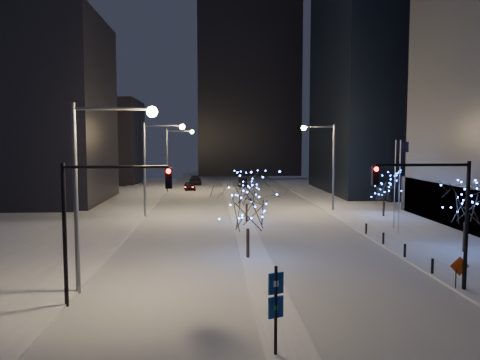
{
  "coord_description": "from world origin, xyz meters",
  "views": [
    {
      "loc": [
        -2.94,
        -22.61,
        8.01
      ],
      "look_at": [
        -0.71,
        13.86,
        5.0
      ],
      "focal_mm": 35.0,
      "sensor_mm": 36.0,
      "label": 1
    }
  ],
  "objects": [
    {
      "name": "bollards",
      "position": [
        10.2,
        10.0,
        0.6
      ],
      "size": [
        0.16,
        12.16,
        0.9
      ],
      "color": "black",
      "rests_on": "east_sidewalk"
    },
    {
      "name": "ground",
      "position": [
        0.0,
        0.0,
        0.0
      ],
      "size": [
        160.0,
        160.0,
        0.0
      ],
      "primitive_type": "plane",
      "color": "silver",
      "rests_on": "ground"
    },
    {
      "name": "street_lamp_w_near",
      "position": [
        -8.94,
        2.0,
        6.5
      ],
      "size": [
        4.4,
        0.56,
        10.0
      ],
      "color": "#595E66",
      "rests_on": "ground"
    },
    {
      "name": "construction_sign",
      "position": [
        10.3,
        1.16,
        1.2
      ],
      "size": [
        1.05,
        0.1,
        1.74
      ],
      "rotation": [
        0.0,
        0.0,
        -0.06
      ],
      "color": "black",
      "rests_on": "east_sidewalk"
    },
    {
      "name": "median",
      "position": [
        0.0,
        30.0,
        0.07
      ],
      "size": [
        2.0,
        80.0,
        0.15
      ],
      "primitive_type": "cube",
      "color": "silver",
      "rests_on": "ground"
    },
    {
      "name": "traffic_signal_east",
      "position": [
        8.94,
        1.0,
        4.76
      ],
      "size": [
        5.26,
        0.43,
        7.0
      ],
      "color": "black",
      "rests_on": "ground"
    },
    {
      "name": "holiday_tree_plaza_far",
      "position": [
        15.23,
        25.35,
        3.11
      ],
      "size": [
        4.87,
        4.87,
        4.68
      ],
      "color": "black",
      "rests_on": "east_sidewalk"
    },
    {
      "name": "holiday_tree_median_near",
      "position": [
        -0.5,
        8.57,
        3.84
      ],
      "size": [
        5.95,
        5.95,
        5.76
      ],
      "color": "black",
      "rests_on": "median"
    },
    {
      "name": "car_near",
      "position": [
        -6.57,
        54.49,
        0.71
      ],
      "size": [
        2.26,
        4.39,
        1.43
      ],
      "primitive_type": "imported",
      "rotation": [
        0.0,
        0.0,
        0.14
      ],
      "color": "black",
      "rests_on": "ground"
    },
    {
      "name": "filler_west_near",
      "position": [
        -28.0,
        40.0,
        12.0
      ],
      "size": [
        22.0,
        18.0,
        24.0
      ],
      "primitive_type": "cube",
      "color": "black",
      "rests_on": "ground"
    },
    {
      "name": "holiday_tree_plaza_near",
      "position": [
        15.09,
        9.27,
        3.6
      ],
      "size": [
        4.35,
        4.35,
        5.13
      ],
      "color": "black",
      "rests_on": "east_sidewalk"
    },
    {
      "name": "street_lamp_east",
      "position": [
        10.08,
        30.0,
        6.45
      ],
      "size": [
        3.9,
        0.56,
        10.0
      ],
      "color": "#595E66",
      "rests_on": "ground"
    },
    {
      "name": "car_mid",
      "position": [
        2.65,
        61.01,
        0.75
      ],
      "size": [
        1.72,
        4.58,
        1.49
      ],
      "primitive_type": "imported",
      "rotation": [
        0.0,
        0.0,
        3.11
      ],
      "color": "black",
      "rests_on": "ground"
    },
    {
      "name": "flagpoles",
      "position": [
        13.37,
        17.25,
        4.8
      ],
      "size": [
        1.35,
        2.6,
        8.0
      ],
      "color": "silver",
      "rests_on": "east_sidewalk"
    },
    {
      "name": "street_lamp_w_mid",
      "position": [
        -8.94,
        27.0,
        6.5
      ],
      "size": [
        4.4,
        0.56,
        10.0
      ],
      "color": "#595E66",
      "rests_on": "ground"
    },
    {
      "name": "road",
      "position": [
        0.0,
        35.0,
        0.01
      ],
      "size": [
        20.0,
        130.0,
        0.02
      ],
      "primitive_type": "cube",
      "color": "#AEB4BE",
      "rests_on": "ground"
    },
    {
      "name": "holiday_tree_median_far",
      "position": [
        0.5,
        23.03,
        3.4
      ],
      "size": [
        5.09,
        5.09,
        5.11
      ],
      "color": "black",
      "rests_on": "median"
    },
    {
      "name": "car_far",
      "position": [
        -5.97,
        64.51,
        0.79
      ],
      "size": [
        2.53,
        5.55,
        1.57
      ],
      "primitive_type": "imported",
      "rotation": [
        0.0,
        0.0,
        0.06
      ],
      "color": "black",
      "rests_on": "ground"
    },
    {
      "name": "west_sidewalk",
      "position": [
        -14.0,
        20.0,
        0.07
      ],
      "size": [
        8.0,
        90.0,
        0.15
      ],
      "primitive_type": "cube",
      "color": "silver",
      "rests_on": "ground"
    },
    {
      "name": "wayfinding_sign",
      "position": [
        -0.61,
        -6.0,
        2.14
      ],
      "size": [
        0.6,
        0.32,
        3.48
      ],
      "rotation": [
        0.0,
        0.0,
        0.41
      ],
      "color": "black",
      "rests_on": "ground"
    },
    {
      "name": "traffic_signal_west",
      "position": [
        -8.44,
        -0.0,
        4.76
      ],
      "size": [
        5.26,
        0.43,
        7.0
      ],
      "color": "black",
      "rests_on": "ground"
    },
    {
      "name": "east_sidewalk",
      "position": [
        15.0,
        20.0,
        0.07
      ],
      "size": [
        10.0,
        90.0,
        0.15
      ],
      "primitive_type": "cube",
      "color": "silver",
      "rests_on": "ground"
    },
    {
      "name": "filler_west_far",
      "position": [
        -26.0,
        70.0,
        8.0
      ],
      "size": [
        18.0,
        16.0,
        16.0
      ],
      "primitive_type": "cube",
      "color": "black",
      "rests_on": "ground"
    },
    {
      "name": "horizon_block",
      "position": [
        6.0,
        92.0,
        21.0
      ],
      "size": [
        24.0,
        14.0,
        42.0
      ],
      "primitive_type": "cube",
      "color": "black",
      "rests_on": "ground"
    },
    {
      "name": "street_lamp_w_far",
      "position": [
        -8.94,
        52.0,
        6.5
      ],
      "size": [
        4.4,
        0.56,
        10.0
      ],
      "color": "#595E66",
      "rests_on": "ground"
    }
  ]
}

